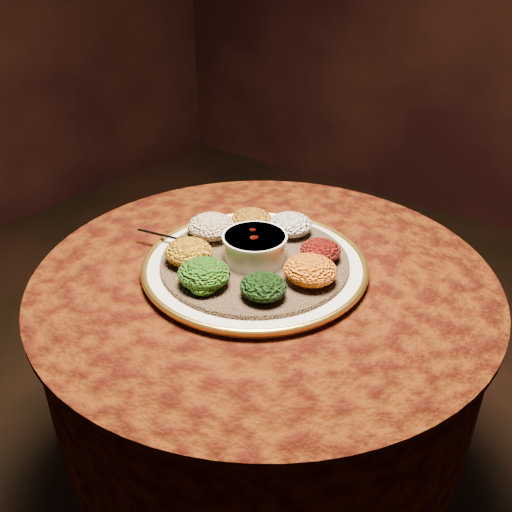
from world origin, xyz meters
The scene contains 13 objects.
table centered at (0.00, 0.00, 0.55)m, with size 0.96×0.96×0.73m.
platter centered at (-0.02, 0.00, 0.75)m, with size 0.54×0.54×0.02m.
injera centered at (-0.02, 0.00, 0.76)m, with size 0.39×0.39×0.01m, color brown.
stew_bowl centered at (-0.02, 0.00, 0.79)m, with size 0.13×0.13×0.06m.
spoon centered at (-0.19, -0.04, 0.77)m, with size 0.14×0.05×0.01m.
portion_ayib centered at (-0.02, 0.13, 0.79)m, with size 0.10×0.09×0.05m, color white.
portion_kitfo centered at (0.09, 0.08, 0.78)m, with size 0.09×0.08×0.04m, color black.
portion_tikil centered at (0.11, 0.00, 0.79)m, with size 0.11×0.10×0.05m, color #BF6B0F.
portion_gomen centered at (0.07, -0.10, 0.78)m, with size 0.09×0.09×0.04m, color black.
portion_mixveg centered at (-0.04, -0.14, 0.79)m, with size 0.10×0.10×0.05m, color #AE2B0B.
portion_kik centered at (-0.12, -0.09, 0.79)m, with size 0.10×0.09×0.05m, color #BC8010.
portion_timatim centered at (-0.15, 0.02, 0.79)m, with size 0.11×0.10×0.05m, color maroon.
portion_shiro centered at (-0.11, 0.10, 0.78)m, with size 0.09×0.09×0.04m, color #966112.
Camera 1 is at (0.58, -0.81, 1.38)m, focal length 40.00 mm.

